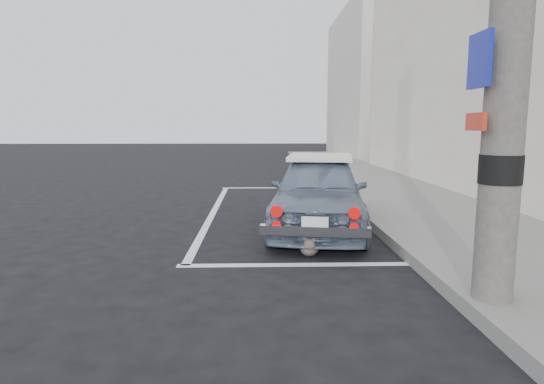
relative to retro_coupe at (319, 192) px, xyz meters
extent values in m
plane|color=black|center=(-0.96, -1.41, -0.62)|extent=(80.00, 80.00, 0.00)
cube|color=slate|center=(2.24, 0.59, -0.54)|extent=(2.80, 40.00, 0.15)
cube|color=black|center=(3.70, 2.59, 0.78)|extent=(0.10, 16.00, 2.40)
cube|color=orange|center=(3.70, 3.79, 3.98)|extent=(0.10, 2.00, 1.60)
cube|color=red|center=(3.70, 6.19, 3.98)|extent=(0.10, 2.00, 1.60)
cube|color=white|center=(3.70, 8.59, 3.98)|extent=(0.10, 2.00, 1.60)
cube|color=beige|center=(5.39, 18.59, 3.38)|extent=(3.50, 10.00, 8.00)
cube|color=silver|center=(-0.46, -1.91, -0.62)|extent=(3.00, 0.12, 0.01)
cube|color=silver|center=(-0.46, 5.09, -0.62)|extent=(3.00, 0.12, 0.01)
cube|color=silver|center=(-1.86, 1.59, -0.62)|extent=(0.12, 7.00, 0.01)
cylinder|color=black|center=(1.09, -3.41, 0.68)|extent=(0.36, 0.36, 0.25)
cube|color=#131E9F|center=(0.85, -3.41, 1.58)|extent=(0.04, 0.35, 0.45)
cube|color=red|center=(0.85, -3.41, 1.08)|extent=(0.04, 0.30, 0.15)
cube|color=white|center=(0.85, -3.41, 1.08)|extent=(0.02, 0.16, 0.08)
imported|color=slate|center=(0.00, 0.00, -0.01)|extent=(2.00, 3.77, 1.22)
cube|color=silver|center=(0.06, 0.36, 0.53)|extent=(1.21, 1.51, 0.07)
cube|color=silver|center=(-0.28, -1.72, -0.24)|extent=(1.37, 0.34, 0.12)
cube|color=white|center=(-0.28, -1.77, -0.14)|extent=(0.33, 0.07, 0.17)
cylinder|color=red|center=(-0.75, -1.68, 0.00)|extent=(0.15, 0.06, 0.15)
cylinder|color=red|center=(0.19, -1.83, 0.00)|extent=(0.15, 0.06, 0.15)
cylinder|color=red|center=(-0.75, -1.68, -0.18)|extent=(0.12, 0.06, 0.12)
cylinder|color=red|center=(0.19, -1.83, -0.18)|extent=(0.12, 0.06, 0.12)
ellipsoid|color=#695E50|center=(-0.32, -1.51, -0.49)|extent=(0.29, 0.41, 0.23)
sphere|color=#695E50|center=(-0.34, -1.68, -0.41)|extent=(0.15, 0.15, 0.15)
cone|color=#695E50|center=(-0.38, -1.67, -0.34)|extent=(0.05, 0.05, 0.06)
cone|color=#695E50|center=(-0.30, -1.68, -0.34)|extent=(0.05, 0.05, 0.06)
cylinder|color=#695E50|center=(-0.24, -1.32, -0.57)|extent=(0.11, 0.25, 0.03)
camera|label=1|loc=(-0.97, -7.21, 1.04)|focal=30.00mm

